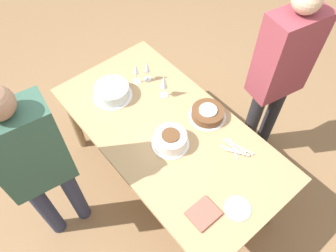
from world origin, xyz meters
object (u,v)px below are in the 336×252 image
(person_watching, at_px, (35,162))
(wine_glass_far, at_px, (136,70))
(cake_front_chocolate, at_px, (208,113))
(wine_glass_extra, at_px, (164,82))
(wine_glass_near, at_px, (147,68))
(cake_back_decorated, at_px, (112,92))
(person_cutting, at_px, (281,69))
(cake_center_white, at_px, (170,140))

(person_watching, bearing_deg, wine_glass_far, 25.07)
(cake_front_chocolate, xyz_separation_m, person_watching, (0.32, 1.15, 0.16))
(wine_glass_extra, bearing_deg, wine_glass_near, -2.44)
(cake_back_decorated, distance_m, person_cutting, 1.25)
(wine_glass_far, relative_size, wine_glass_extra, 0.92)
(cake_center_white, xyz_separation_m, person_watching, (0.33, 0.79, 0.14))
(cake_front_chocolate, xyz_separation_m, wine_glass_far, (0.61, 0.18, 0.09))
(wine_glass_far, xyz_separation_m, wine_glass_extra, (-0.25, -0.07, 0.01))
(wine_glass_extra, height_order, person_cutting, person_cutting)
(cake_front_chocolate, distance_m, wine_glass_extra, 0.40)
(wine_glass_far, distance_m, person_cutting, 1.07)
(cake_center_white, height_order, wine_glass_far, wine_glass_far)
(cake_center_white, relative_size, wine_glass_near, 1.36)
(wine_glass_near, bearing_deg, cake_center_white, 156.13)
(wine_glass_near, bearing_deg, cake_front_chocolate, -170.03)
(cake_front_chocolate, relative_size, cake_back_decorated, 0.92)
(cake_center_white, xyz_separation_m, wine_glass_extra, (0.37, -0.25, 0.09))
(cake_back_decorated, height_order, wine_glass_far, wine_glass_far)
(person_cutting, bearing_deg, wine_glass_far, -34.36)
(cake_back_decorated, relative_size, wine_glass_extra, 1.41)
(wine_glass_extra, bearing_deg, person_cutting, -127.51)
(person_cutting, bearing_deg, cake_center_white, 2.73)
(cake_back_decorated, distance_m, wine_glass_far, 0.25)
(person_watching, bearing_deg, cake_back_decorated, 30.03)
(person_cutting, xyz_separation_m, person_watching, (0.47, 1.71, -0.04))
(cake_center_white, distance_m, wine_glass_far, 0.65)
(wine_glass_far, distance_m, wine_glass_extra, 0.26)
(cake_center_white, height_order, wine_glass_extra, wine_glass_extra)
(cake_back_decorated, bearing_deg, wine_glass_near, -96.03)
(wine_glass_near, xyz_separation_m, wine_glass_extra, (-0.22, 0.01, 0.02))
(cake_center_white, distance_m, cake_front_chocolate, 0.36)
(wine_glass_far, height_order, wine_glass_extra, wine_glass_extra)
(person_watching, bearing_deg, cake_center_white, -14.39)
(cake_center_white, bearing_deg, cake_front_chocolate, -88.41)
(wine_glass_extra, bearing_deg, cake_back_decorated, 50.94)
(cake_center_white, bearing_deg, person_watching, 67.58)
(cake_front_chocolate, xyz_separation_m, person_cutting, (-0.15, -0.56, 0.20))
(cake_back_decorated, height_order, person_cutting, person_cutting)
(cake_front_chocolate, bearing_deg, wine_glass_near, 9.97)
(wine_glass_near, bearing_deg, cake_back_decorated, 83.97)
(wine_glass_near, height_order, person_watching, person_watching)
(wine_glass_near, distance_m, wine_glass_extra, 0.22)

